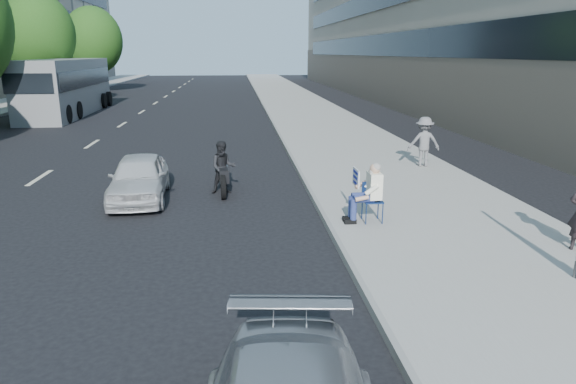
{
  "coord_description": "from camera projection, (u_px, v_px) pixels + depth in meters",
  "views": [
    {
      "loc": [
        -0.48,
        -7.92,
        3.71
      ],
      "look_at": [
        0.46,
        1.35,
        1.16
      ],
      "focal_mm": 32.0,
      "sensor_mm": 36.0,
      "label": 1
    }
  ],
  "objects": [
    {
      "name": "ground",
      "position": [
        269.0,
        280.0,
        8.63
      ],
      "size": [
        160.0,
        160.0,
        0.0
      ],
      "primitive_type": "plane",
      "color": "black",
      "rests_on": "ground"
    },
    {
      "name": "near_sidewalk",
      "position": [
        318.0,
        121.0,
        28.19
      ],
      "size": [
        5.0,
        120.0,
        0.15
      ],
      "primitive_type": "cube",
      "color": "gray",
      "rests_on": "ground"
    },
    {
      "name": "tree_far_d",
      "position": [
        38.0,
        34.0,
        34.8
      ],
      "size": [
        4.8,
        4.8,
        7.65
      ],
      "color": "#382616",
      "rests_on": "ground"
    },
    {
      "name": "tree_far_e",
      "position": [
        93.0,
        40.0,
        48.26
      ],
      "size": [
        5.4,
        5.4,
        7.89
      ],
      "color": "#382616",
      "rests_on": "ground"
    },
    {
      "name": "seated_protester",
      "position": [
        368.0,
        189.0,
        10.99
      ],
      "size": [
        0.83,
        1.11,
        1.31
      ],
      "color": "navy",
      "rests_on": "near_sidewalk"
    },
    {
      "name": "jogger",
      "position": [
        424.0,
        142.0,
        16.39
      ],
      "size": [
        1.08,
        0.69,
        1.58
      ],
      "primitive_type": "imported",
      "rotation": [
        0.0,
        0.0,
        3.04
      ],
      "color": "slate",
      "rests_on": "near_sidewalk"
    },
    {
      "name": "white_sedan_near",
      "position": [
        139.0,
        178.0,
        13.23
      ],
      "size": [
        1.57,
        3.5,
        1.17
      ],
      "primitive_type": "imported",
      "rotation": [
        0.0,
        0.0,
        0.06
      ],
      "color": "silver",
      "rests_on": "ground"
    },
    {
      "name": "motorcycle",
      "position": [
        223.0,
        170.0,
        13.84
      ],
      "size": [
        0.73,
        2.05,
        1.42
      ],
      "rotation": [
        0.0,
        0.0,
        0.07
      ],
      "color": "black",
      "rests_on": "ground"
    },
    {
      "name": "bus",
      "position": [
        67.0,
        87.0,
        31.38
      ],
      "size": [
        2.85,
        12.1,
        3.3
      ],
      "rotation": [
        0.0,
        0.0,
        0.02
      ],
      "color": "gray",
      "rests_on": "ground"
    }
  ]
}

